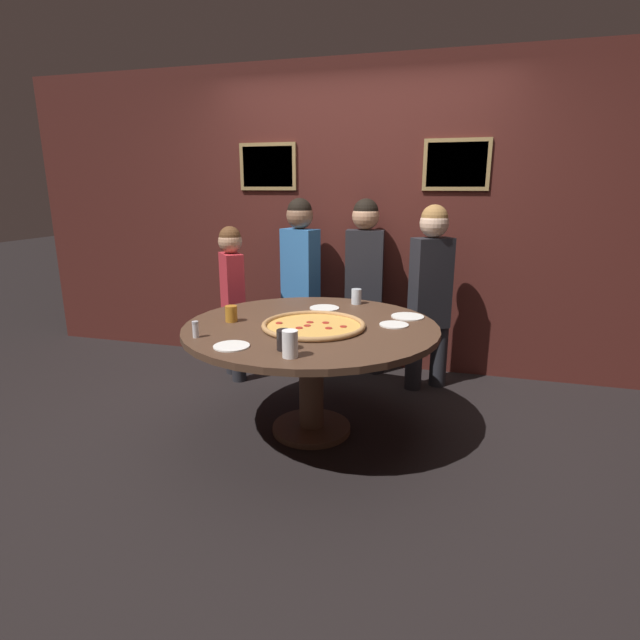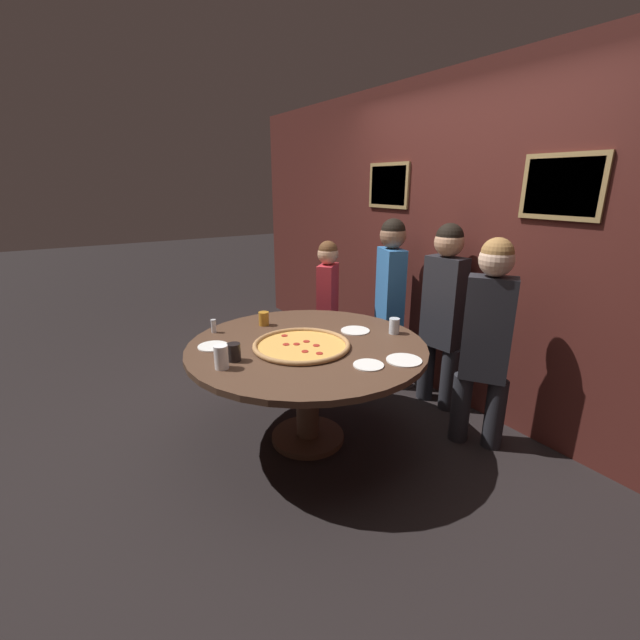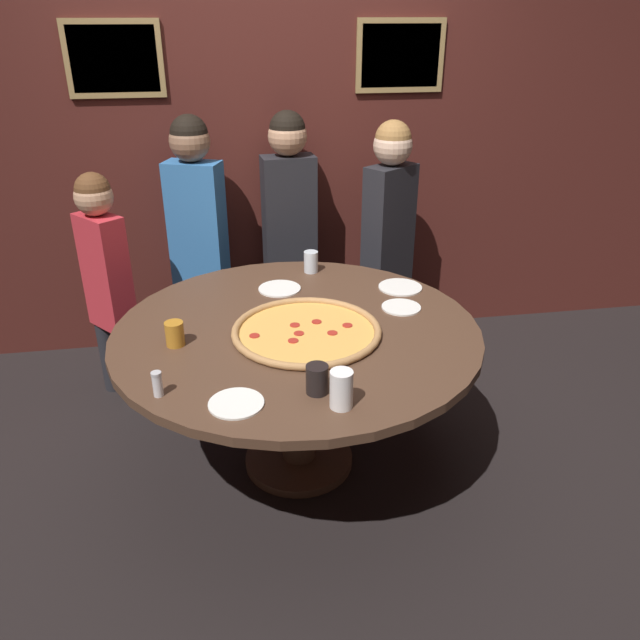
% 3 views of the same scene
% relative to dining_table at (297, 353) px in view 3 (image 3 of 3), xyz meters
% --- Properties ---
extents(ground_plane, '(24.00, 24.00, 0.00)m').
position_rel_dining_table_xyz_m(ground_plane, '(0.00, 0.00, -0.61)').
color(ground_plane, black).
extents(back_wall, '(6.40, 0.08, 2.60)m').
position_rel_dining_table_xyz_m(back_wall, '(0.00, 1.40, 0.69)').
color(back_wall, '#4C1E19').
rests_on(back_wall, ground_plane).
extents(dining_table, '(1.61, 1.61, 0.74)m').
position_rel_dining_table_xyz_m(dining_table, '(0.00, 0.00, 0.00)').
color(dining_table, '#4C3323').
rests_on(dining_table, ground_plane).
extents(giant_pizza, '(0.65, 0.65, 0.03)m').
position_rel_dining_table_xyz_m(giant_pizza, '(0.04, -0.06, 0.14)').
color(giant_pizza, '#E5A84C').
rests_on(giant_pizza, dining_table).
extents(drink_cup_far_right, '(0.07, 0.07, 0.11)m').
position_rel_dining_table_xyz_m(drink_cup_far_right, '(0.16, 0.63, 0.18)').
color(drink_cup_far_right, silver).
rests_on(drink_cup_far_right, dining_table).
extents(drink_cup_centre_back, '(0.08, 0.08, 0.14)m').
position_rel_dining_table_xyz_m(drink_cup_centre_back, '(0.08, -0.62, 0.20)').
color(drink_cup_centre_back, white).
rests_on(drink_cup_centre_back, dining_table).
extents(drink_cup_front_edge, '(0.08, 0.08, 0.10)m').
position_rel_dining_table_xyz_m(drink_cup_front_edge, '(-0.51, -0.07, 0.18)').
color(drink_cup_front_edge, '#BC7A23').
rests_on(drink_cup_front_edge, dining_table).
extents(drink_cup_near_right, '(0.08, 0.08, 0.11)m').
position_rel_dining_table_xyz_m(drink_cup_near_right, '(0.01, -0.52, 0.18)').
color(drink_cup_near_right, black).
rests_on(drink_cup_near_right, dining_table).
extents(white_plate_beside_cup, '(0.18, 0.18, 0.01)m').
position_rel_dining_table_xyz_m(white_plate_beside_cup, '(0.51, 0.12, 0.13)').
color(white_plate_beside_cup, white).
rests_on(white_plate_beside_cup, dining_table).
extents(white_plate_near_front, '(0.21, 0.21, 0.01)m').
position_rel_dining_table_xyz_m(white_plate_near_front, '(-0.03, 0.43, 0.13)').
color(white_plate_near_front, white).
rests_on(white_plate_near_front, dining_table).
extents(white_plate_right_side, '(0.20, 0.20, 0.01)m').
position_rel_dining_table_xyz_m(white_plate_right_side, '(-0.29, -0.55, 0.13)').
color(white_plate_right_side, white).
rests_on(white_plate_right_side, dining_table).
extents(white_plate_far_back, '(0.22, 0.22, 0.01)m').
position_rel_dining_table_xyz_m(white_plate_far_back, '(0.57, 0.35, 0.13)').
color(white_plate_far_back, white).
rests_on(white_plate_far_back, dining_table).
extents(condiment_shaker, '(0.04, 0.04, 0.10)m').
position_rel_dining_table_xyz_m(condiment_shaker, '(-0.56, -0.45, 0.18)').
color(condiment_shaker, silver).
rests_on(condiment_shaker, dining_table).
extents(diner_far_left, '(0.39, 0.27, 1.49)m').
position_rel_dining_table_xyz_m(diner_far_left, '(-0.43, 1.11, 0.23)').
color(diner_far_left, '#232328').
rests_on(diner_far_left, ground_plane).
extents(diner_side_left, '(0.29, 0.32, 1.28)m').
position_rel_dining_table_xyz_m(diner_side_left, '(-0.91, 0.77, 0.11)').
color(diner_side_left, '#232328').
rests_on(diner_side_left, ground_plane).
extents(diner_side_right, '(0.37, 0.31, 1.46)m').
position_rel_dining_table_xyz_m(diner_side_right, '(0.67, 0.98, 0.21)').
color(diner_side_right, '#232328').
rests_on(diner_side_right, ground_plane).
extents(diner_far_right, '(0.38, 0.22, 1.49)m').
position_rel_dining_table_xyz_m(diner_far_right, '(0.11, 1.19, 0.23)').
color(diner_far_right, '#232328').
rests_on(diner_far_right, ground_plane).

